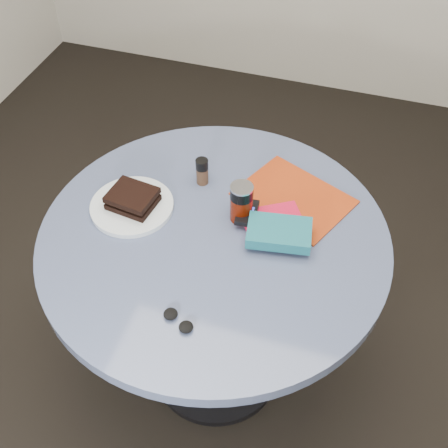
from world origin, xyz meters
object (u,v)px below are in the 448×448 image
(sandwich, at_px, (133,199))
(magazine, at_px, (294,198))
(plate, at_px, (132,206))
(pepper_grinder, at_px, (202,171))
(novel, at_px, (279,233))
(table, at_px, (215,270))
(soda_can, at_px, (241,203))
(red_book, at_px, (273,220))
(headphones, at_px, (178,320))
(mp3_player, at_px, (247,212))

(sandwich, xyz_separation_m, magazine, (0.44, 0.18, -0.04))
(plate, bearing_deg, pepper_grinder, 46.28)
(plate, distance_m, sandwich, 0.03)
(plate, xyz_separation_m, novel, (0.44, 0.00, 0.03))
(table, bearing_deg, sandwich, 174.15)
(magazine, bearing_deg, sandwich, -133.22)
(soda_can, distance_m, magazine, 0.19)
(table, relative_size, magazine, 3.17)
(red_book, height_order, novel, novel)
(soda_can, bearing_deg, pepper_grinder, 144.74)
(pepper_grinder, xyz_separation_m, red_book, (0.25, -0.10, -0.03))
(pepper_grinder, bearing_deg, sandwich, -133.20)
(table, distance_m, novel, 0.27)
(magazine, distance_m, headphones, 0.55)
(plate, height_order, novel, novel)
(plate, height_order, pepper_grinder, pepper_grinder)
(mp3_player, xyz_separation_m, headphones, (-0.06, -0.39, -0.02))
(plate, distance_m, mp3_player, 0.34)
(sandwich, xyz_separation_m, mp3_player, (0.33, 0.06, -0.01))
(pepper_grinder, distance_m, novel, 0.33)
(magazine, bearing_deg, pepper_grinder, -152.61)
(plate, relative_size, mp3_player, 2.36)
(plate, bearing_deg, table, -5.31)
(headphones, bearing_deg, soda_can, 83.27)
(magazine, bearing_deg, headphones, -84.32)
(pepper_grinder, height_order, mp3_player, pepper_grinder)
(sandwich, height_order, headphones, sandwich)
(pepper_grinder, xyz_separation_m, novel, (0.28, -0.17, -0.01))
(table, bearing_deg, soda_can, 56.30)
(red_book, xyz_separation_m, headphones, (-0.14, -0.40, -0.00))
(pepper_grinder, xyz_separation_m, headphones, (0.11, -0.50, -0.04))
(plate, xyz_separation_m, soda_can, (0.32, 0.06, 0.05))
(soda_can, xyz_separation_m, magazine, (0.13, 0.13, -0.06))
(plate, xyz_separation_m, pepper_grinder, (0.16, 0.17, 0.04))
(red_book, xyz_separation_m, mp3_player, (-0.08, -0.01, 0.02))
(soda_can, bearing_deg, novel, -24.23)
(plate, height_order, red_book, red_book)
(novel, bearing_deg, table, 179.23)
(plate, bearing_deg, novel, 0.28)
(pepper_grinder, height_order, headphones, pepper_grinder)
(pepper_grinder, bearing_deg, mp3_player, -32.45)
(soda_can, xyz_separation_m, novel, (0.13, -0.06, -0.03))
(mp3_player, bearing_deg, pepper_grinder, 147.55)
(soda_can, relative_size, headphones, 1.26)
(sandwich, bearing_deg, red_book, 8.82)
(pepper_grinder, height_order, red_book, pepper_grinder)
(plate, relative_size, red_book, 1.46)
(plate, bearing_deg, mp3_player, 9.88)
(soda_can, height_order, red_book, soda_can)
(soda_can, xyz_separation_m, headphones, (-0.05, -0.39, -0.05))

